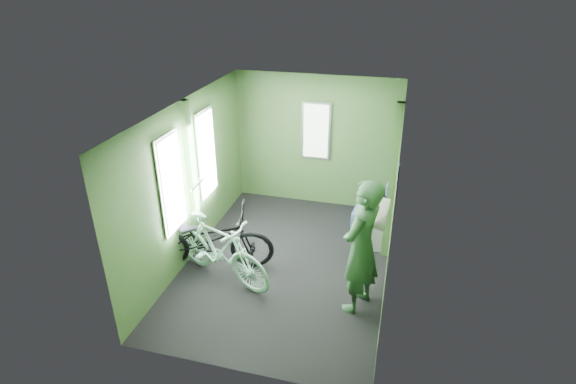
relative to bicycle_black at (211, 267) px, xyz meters
The scene contains 6 objects.
room 1.78m from the bicycle_black, 21.86° to the left, with size 4.00×4.02×2.31m.
bicycle_black is the anchor object (origin of this frame).
bicycle_mint 0.35m from the bicycle_black, 43.29° to the right, with size 0.47×1.66×1.00m, color #9EE2C1.
passenger 2.29m from the bicycle_black, ahead, with size 0.63×0.77×1.73m.
waste_box 2.59m from the bicycle_black, 26.88° to the left, with size 0.25×0.36×0.87m, color slate.
bench_seat 2.71m from the bicycle_black, 36.77° to the left, with size 0.64×1.01×1.01m.
Camera 1 is at (1.38, -5.16, 3.80)m, focal length 28.00 mm.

